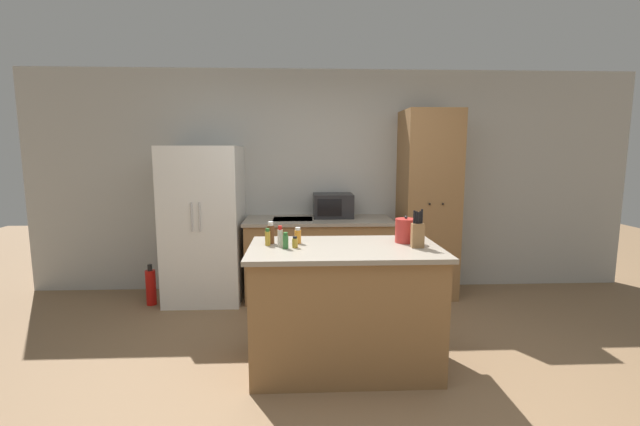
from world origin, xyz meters
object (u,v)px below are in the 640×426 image
(refrigerator, at_px, (204,224))
(knife_block, at_px, (418,234))
(spice_bottle_short_red, at_px, (286,241))
(spice_bottle_amber_oil, at_px, (298,236))
(spice_bottle_green_herb, at_px, (268,238))
(spice_bottle_orange_cap, at_px, (280,237))
(fire_extinguisher, at_px, (151,287))
(spice_bottle_tall_dark, at_px, (271,233))
(microwave, at_px, (333,205))
(pantry_cabinet, at_px, (428,204))
(kettle, at_px, (406,231))
(spice_bottle_pale_salt, at_px, (295,242))

(refrigerator, height_order, knife_block, refrigerator)
(refrigerator, height_order, spice_bottle_short_red, refrigerator)
(spice_bottle_amber_oil, bearing_deg, knife_block, -12.17)
(spice_bottle_short_red, xyz_separation_m, spice_bottle_green_herb, (-0.14, 0.11, 0.00))
(spice_bottle_orange_cap, xyz_separation_m, fire_extinguisher, (-1.48, 1.41, -0.82))
(spice_bottle_green_herb, bearing_deg, spice_bottle_short_red, -38.91)
(spice_bottle_tall_dark, distance_m, spice_bottle_short_red, 0.22)
(microwave, distance_m, fire_extinguisher, 2.20)
(pantry_cabinet, xyz_separation_m, spice_bottle_tall_dark, (-1.69, -1.52, -0.03))
(kettle, bearing_deg, spice_bottle_amber_oil, 179.78)
(pantry_cabinet, bearing_deg, microwave, 175.28)
(spice_bottle_tall_dark, distance_m, fire_extinguisher, 2.07)
(fire_extinguisher, bearing_deg, spice_bottle_tall_dark, -42.60)
(refrigerator, distance_m, pantry_cabinet, 2.53)
(spice_bottle_amber_oil, relative_size, spice_bottle_orange_cap, 0.78)
(pantry_cabinet, distance_m, spice_bottle_orange_cap, 2.30)
(spice_bottle_amber_oil, bearing_deg, kettle, -0.22)
(spice_bottle_tall_dark, bearing_deg, spice_bottle_green_herb, -105.71)
(refrigerator, relative_size, spice_bottle_orange_cap, 10.66)
(spice_bottle_pale_salt, bearing_deg, spice_bottle_short_red, -158.92)
(spice_bottle_green_herb, height_order, spice_bottle_pale_salt, spice_bottle_green_herb)
(knife_block, height_order, spice_bottle_tall_dark, knife_block)
(microwave, height_order, fire_extinguisher, microwave)
(refrigerator, relative_size, spice_bottle_pale_salt, 19.99)
(refrigerator, height_order, pantry_cabinet, pantry_cabinet)
(refrigerator, bearing_deg, spice_bottle_short_red, -59.71)
(microwave, bearing_deg, spice_bottle_green_herb, -110.47)
(spice_bottle_tall_dark, relative_size, spice_bottle_short_red, 1.43)
(microwave, xyz_separation_m, spice_bottle_pale_salt, (-0.42, -1.76, -0.05))
(knife_block, bearing_deg, fire_extinguisher, 149.40)
(spice_bottle_short_red, xyz_separation_m, spice_bottle_pale_salt, (0.07, 0.03, -0.02))
(refrigerator, xyz_separation_m, kettle, (1.89, -1.46, 0.18))
(pantry_cabinet, distance_m, spice_bottle_pale_salt, 2.25)
(spice_bottle_amber_oil, relative_size, fire_extinguisher, 0.28)
(microwave, relative_size, spice_bottle_tall_dark, 2.59)
(refrigerator, relative_size, microwave, 3.83)
(spice_bottle_pale_salt, xyz_separation_m, fire_extinguisher, (-1.59, 1.44, -0.79))
(spice_bottle_short_red, bearing_deg, spice_bottle_tall_dark, 123.66)
(fire_extinguisher, bearing_deg, spice_bottle_pale_salt, -42.21)
(spice_bottle_amber_oil, relative_size, spice_bottle_green_herb, 0.95)
(refrigerator, xyz_separation_m, pantry_cabinet, (2.52, 0.06, 0.20))
(spice_bottle_short_red, relative_size, spice_bottle_orange_cap, 0.75)
(pantry_cabinet, distance_m, kettle, 1.65)
(kettle, xyz_separation_m, fire_extinguisher, (-2.46, 1.29, -0.84))
(microwave, xyz_separation_m, fire_extinguisher, (-2.01, -0.32, -0.84))
(knife_block, height_order, spice_bottle_green_herb, knife_block)
(spice_bottle_short_red, xyz_separation_m, fire_extinguisher, (-1.52, 1.47, -0.80))
(spice_bottle_orange_cap, bearing_deg, spice_bottle_green_herb, 151.63)
(spice_bottle_short_red, distance_m, spice_bottle_green_herb, 0.18)
(microwave, bearing_deg, spice_bottle_tall_dark, -110.66)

